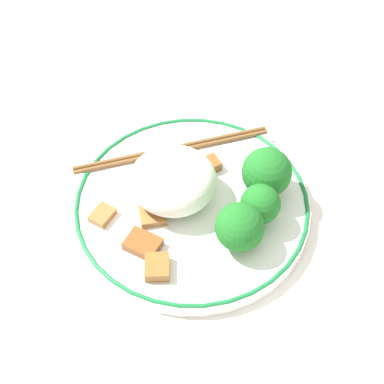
{
  "coord_description": "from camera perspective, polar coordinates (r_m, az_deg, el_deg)",
  "views": [
    {
      "loc": [
        0.43,
        0.04,
        0.59
      ],
      "look_at": [
        0.0,
        0.0,
        0.04
      ],
      "focal_mm": 60.0,
      "sensor_mm": 36.0,
      "label": 1
    }
  ],
  "objects": [
    {
      "name": "chopsticks",
      "position": [
        0.76,
        -1.8,
        3.77
      ],
      "size": [
        0.1,
        0.22,
        0.01
      ],
      "color": "brown",
      "rests_on": "plate"
    },
    {
      "name": "meat_near_back",
      "position": [
        0.7,
        -7.97,
        -2.04
      ],
      "size": [
        0.03,
        0.03,
        0.01
      ],
      "color": "#9E6633",
      "rests_on": "plate"
    },
    {
      "name": "broccoli_back_left",
      "position": [
        0.66,
        4.25,
        -3.12
      ],
      "size": [
        0.05,
        0.05,
        0.06
      ],
      "color": "#72AD4C",
      "rests_on": "plate"
    },
    {
      "name": "meat_on_rice_edge",
      "position": [
        0.66,
        -3.12,
        -6.68
      ],
      "size": [
        0.03,
        0.03,
        0.01
      ],
      "color": "#995B28",
      "rests_on": "plate"
    },
    {
      "name": "plate",
      "position": [
        0.72,
        0.0,
        -1.31
      ],
      "size": [
        0.26,
        0.26,
        0.02
      ],
      "color": "white",
      "rests_on": "ground_plane"
    },
    {
      "name": "ground_plane",
      "position": [
        0.73,
        0.0,
        -1.8
      ],
      "size": [
        3.0,
        3.0,
        0.0
      ],
      "primitive_type": "plane",
      "color": "silver"
    },
    {
      "name": "broccoli_back_center",
      "position": [
        0.68,
        6.09,
        -1.1
      ],
      "size": [
        0.04,
        0.04,
        0.05
      ],
      "color": "#72AD4C",
      "rests_on": "plate"
    },
    {
      "name": "broccoli_back_right",
      "position": [
        0.7,
        6.66,
        1.72
      ],
      "size": [
        0.06,
        0.06,
        0.06
      ],
      "color": "#72AD4C",
      "rests_on": "plate"
    },
    {
      "name": "meat_mid_left",
      "position": [
        0.74,
        1.3,
        2.32
      ],
      "size": [
        0.03,
        0.04,
        0.01
      ],
      "color": "brown",
      "rests_on": "plate"
    },
    {
      "name": "drinking_glass",
      "position": [
        0.61,
        15.06,
        -13.32
      ],
      "size": [
        0.07,
        0.07,
        0.09
      ],
      "color": "silver",
      "rests_on": "ground_plane"
    },
    {
      "name": "meat_near_right",
      "position": [
        0.7,
        -3.53,
        -2.07
      ],
      "size": [
        0.03,
        0.03,
        0.01
      ],
      "color": "#9E6633",
      "rests_on": "plate"
    },
    {
      "name": "meat_near_front",
      "position": [
        0.68,
        -4.39,
        -4.64
      ],
      "size": [
        0.04,
        0.04,
        0.01
      ],
      "color": "brown",
      "rests_on": "plate"
    },
    {
      "name": "rice_mound",
      "position": [
        0.7,
        -1.69,
        1.04
      ],
      "size": [
        0.09,
        0.1,
        0.06
      ],
      "color": "white",
      "rests_on": "plate"
    },
    {
      "name": "meat_near_left",
      "position": [
        0.74,
        -3.02,
        2.39
      ],
      "size": [
        0.04,
        0.03,
        0.01
      ],
      "color": "#995B28",
      "rests_on": "plate"
    }
  ]
}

